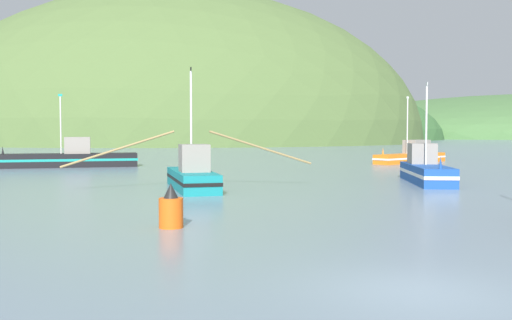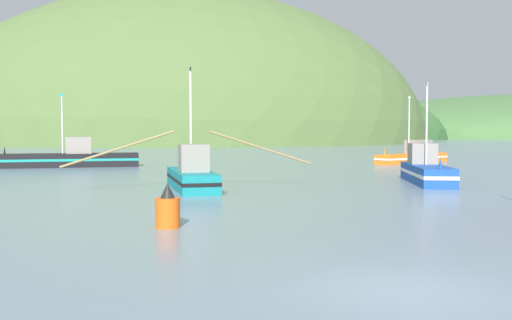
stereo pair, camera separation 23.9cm
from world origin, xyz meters
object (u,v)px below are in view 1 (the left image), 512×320
(fishing_boat_orange, at_px, (412,155))
(channel_buoy, at_px, (171,209))
(fishing_boat_blue, at_px, (426,170))
(fishing_boat_black, at_px, (70,158))
(fishing_boat_teal, at_px, (192,176))

(fishing_boat_orange, height_order, channel_buoy, fishing_boat_orange)
(fishing_boat_orange, bearing_deg, fishing_boat_blue, 34.60)
(fishing_boat_blue, height_order, channel_buoy, fishing_boat_blue)
(fishing_boat_black, bearing_deg, fishing_boat_blue, 135.27)
(fishing_boat_black, height_order, fishing_boat_orange, fishing_boat_orange)
(channel_buoy, bearing_deg, fishing_boat_black, 106.39)
(fishing_boat_black, xyz_separation_m, fishing_boat_teal, (10.64, -20.71, -0.01))
(fishing_boat_teal, relative_size, fishing_boat_orange, 1.48)
(fishing_boat_blue, xyz_separation_m, fishing_boat_orange, (7.43, 21.46, -0.03))
(fishing_boat_teal, distance_m, fishing_boat_orange, 32.39)
(fishing_boat_blue, height_order, fishing_boat_black, fishing_boat_black)
(fishing_boat_black, relative_size, fishing_boat_teal, 0.87)
(fishing_boat_teal, bearing_deg, fishing_boat_orange, -50.52)
(fishing_boat_blue, distance_m, channel_buoy, 21.54)
(fishing_boat_black, xyz_separation_m, fishing_boat_orange, (32.48, 3.21, -0.03))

